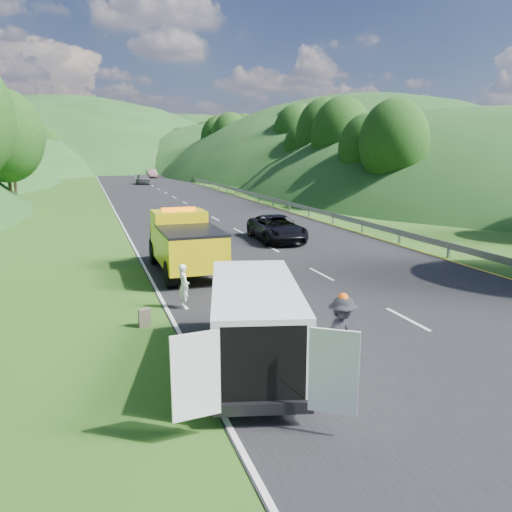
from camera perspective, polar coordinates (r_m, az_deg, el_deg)
name	(u,v)px	position (r m, az deg, el deg)	size (l,w,h in m)	color
ground	(293,310)	(16.47, 4.23, -6.21)	(320.00, 320.00, 0.00)	#38661E
road_surface	(174,197)	(55.38, -9.31, 6.63)	(14.00, 200.00, 0.02)	black
guardrail	(212,188)	(69.06, -5.06, 7.79)	(0.06, 140.00, 1.52)	gray
tree_line_right	(278,182)	(80.05, 2.58, 8.42)	(14.00, 140.00, 14.00)	#214E17
hills_backdrop	(130,167)	(149.69, -14.21, 9.79)	(201.00, 288.60, 44.00)	#2D5B23
tow_truck	(185,242)	(21.30, -8.17, 1.54)	(2.41, 6.23, 2.67)	black
white_van	(254,320)	(11.86, -0.17, -7.38)	(4.06, 6.49, 2.15)	black
woman	(184,308)	(16.79, -8.18, -5.95)	(0.54, 0.40, 1.49)	white
child	(240,330)	(14.69, -1.81, -8.50)	(0.47, 0.36, 0.96)	tan
worker	(340,372)	(12.28, 9.62, -12.98)	(1.19, 0.69, 1.85)	black
suitcase	(145,318)	(15.25, -12.62, -6.90)	(0.35, 0.19, 0.56)	#605948
spare_tire	(323,386)	(11.58, 7.71, -14.53)	(0.70, 0.70, 0.20)	black
passing_suv	(277,241)	(28.69, 2.37, 1.73)	(2.40, 5.20, 1.44)	black
dist_car_a	(143,184)	(77.40, -12.76, 8.01)	(1.81, 4.50, 1.53)	#4A4A4E
dist_car_b	(152,178)	(94.18, -11.82, 8.73)	(1.62, 4.65, 1.53)	brown
dist_car_c	(125,173)	(112.39, -14.75, 9.11)	(2.11, 5.20, 1.51)	#8E4C47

